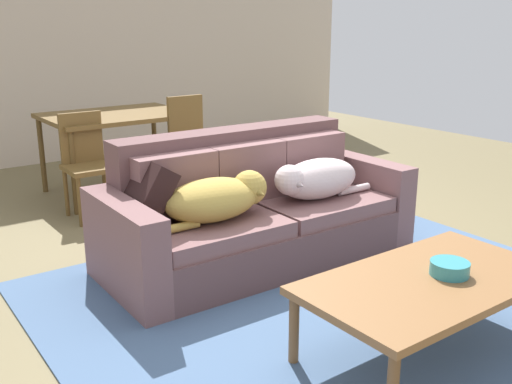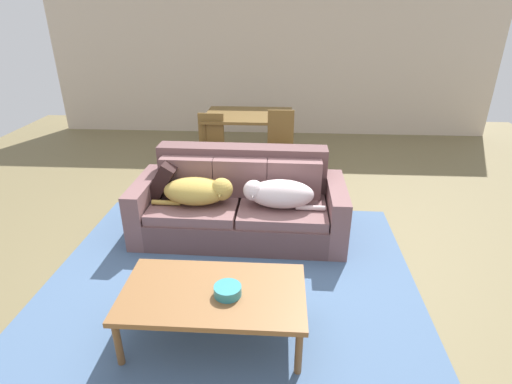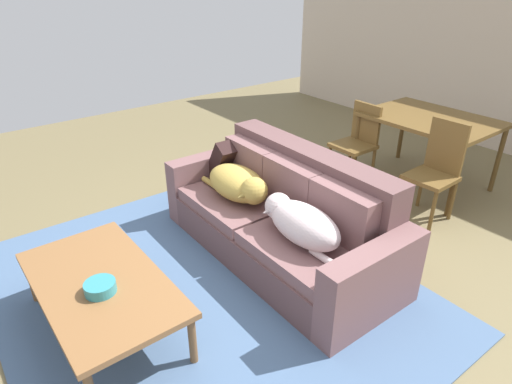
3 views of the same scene
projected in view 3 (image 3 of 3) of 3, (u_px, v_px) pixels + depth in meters
The scene contains 11 objects.
ground_plane at pixel (282, 271), 3.54m from camera, with size 10.00×10.00×0.00m, color olive.
area_rug at pixel (203, 288), 3.34m from camera, with size 3.24×2.71×0.01m, color #4A668B.
couch at pixel (284, 218), 3.63m from camera, with size 2.16×0.94×0.88m.
dog_on_left_cushion at pixel (239, 184), 3.72m from camera, with size 0.81×0.39×0.28m.
dog_on_right_cushion at pixel (301, 222), 3.15m from camera, with size 0.81×0.33×0.28m.
throw_pillow_by_left_arm at pixel (233, 158), 4.10m from camera, with size 0.15×0.40×0.40m, color black.
coffee_table at pixel (101, 286), 2.81m from camera, with size 1.29×0.71×0.40m.
bowl_on_coffee_table at pixel (100, 287), 2.69m from camera, with size 0.19×0.19×0.07m, color teal.
dining_table at pixel (430, 123), 4.67m from camera, with size 1.29×0.96×0.76m.
dining_chair_near_left at pixel (358, 140), 4.83m from camera, with size 0.41×0.41×0.87m.
dining_chair_near_right at pixel (437, 167), 4.10m from camera, with size 0.41×0.41×0.94m.
Camera 3 is at (2.12, -1.92, 2.19)m, focal length 30.91 mm.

